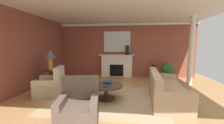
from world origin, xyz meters
The scene contains 20 objects.
ground_plane centered at (0.00, 0.00, 0.00)m, with size 8.67×8.67×0.00m, color tan.
wall_fireplace centered at (0.00, 3.24, 1.40)m, with size 7.27×0.12×2.80m, color brown.
wall_window centered at (-3.40, 0.30, 1.40)m, with size 0.12×6.97×2.80m, color brown.
ceiling_panel centered at (0.00, 0.30, 2.83)m, with size 7.27×6.97×0.06m, color white.
crown_moulding centered at (0.00, 3.16, 2.72)m, with size 7.27×0.08×0.12m, color white.
area_rug centered at (-0.37, -0.11, 0.01)m, with size 3.28×2.46×0.01m, color tan.
fireplace centered at (-0.32, 3.03, 0.55)m, with size 1.80×0.35×1.16m.
mantel_mirror centered at (-0.32, 3.15, 1.83)m, with size 1.38×0.04×1.06m, color silver.
sofa centered at (1.38, -0.01, 0.30)m, with size 1.09×2.18×0.85m.
armchair_near_window centered at (-2.21, -0.01, 0.31)m, with size 0.97×0.97×0.95m.
armchair_facing_fireplace centered at (-0.73, -1.47, 0.31)m, with size 0.94×0.94×0.95m.
coffee_table centered at (-0.37, -0.11, 0.34)m, with size 1.00×1.00×0.45m.
side_table centered at (-2.70, 0.82, 0.40)m, with size 0.56×0.56×0.70m.
table_lamp centered at (-2.70, 0.82, 1.22)m, with size 0.44×0.44×0.75m.
vase_mantel_right centered at (0.23, 2.98, 1.40)m, with size 0.20×0.20×0.48m, color black.
vase_tall_corner centered at (1.51, 2.73, 0.34)m, with size 0.24×0.24×0.68m, color black.
book_red_cover centered at (-0.32, -0.29, 0.47)m, with size 0.21×0.14×0.04m, color navy.
book_art_folio centered at (-0.34, 0.02, 0.51)m, with size 0.21×0.20×0.06m, color navy.
potted_plant centered at (2.11, 2.60, 0.49)m, with size 0.56×0.56×0.83m.
column_white centered at (2.85, 1.92, 1.40)m, with size 0.20×0.20×2.80m, color white.
Camera 1 is at (0.29, -4.09, 1.63)m, focal length 22.01 mm.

